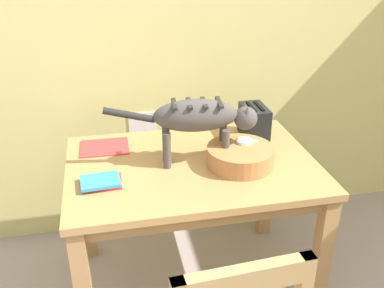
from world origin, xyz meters
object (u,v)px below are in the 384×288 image
(cat, at_px, (201,118))
(magazine, at_px, (104,147))
(wicker_basket, at_px, (240,156))
(coffee_mug, at_px, (245,147))
(book_stack, at_px, (101,182))
(dining_table, at_px, (192,180))
(toaster, at_px, (254,122))
(saucer_bowl, at_px, (243,157))

(cat, bearing_deg, magazine, -113.25)
(wicker_basket, bearing_deg, coffee_mug, 52.25)
(coffee_mug, bearing_deg, book_stack, -172.13)
(dining_table, distance_m, toaster, 0.48)
(magazine, distance_m, toaster, 0.80)
(cat, bearing_deg, toaster, 128.73)
(wicker_basket, bearing_deg, book_stack, -175.83)
(dining_table, distance_m, saucer_bowl, 0.28)
(coffee_mug, height_order, magazine, coffee_mug)
(cat, bearing_deg, coffee_mug, 90.10)
(wicker_basket, bearing_deg, magazine, 153.11)
(wicker_basket, xyz_separation_m, toaster, (0.17, 0.29, 0.04))
(cat, distance_m, coffee_mug, 0.27)
(book_stack, distance_m, wicker_basket, 0.65)
(dining_table, xyz_separation_m, magazine, (-0.41, 0.25, 0.10))
(magazine, bearing_deg, cat, -27.59)
(dining_table, relative_size, book_stack, 6.47)
(cat, bearing_deg, wicker_basket, 74.45)
(saucer_bowl, height_order, toaster, toaster)
(dining_table, xyz_separation_m, cat, (0.04, 0.00, 0.32))
(dining_table, height_order, book_stack, book_stack)
(saucer_bowl, bearing_deg, book_stack, -172.08)
(dining_table, distance_m, book_stack, 0.46)
(cat, height_order, toaster, cat)
(dining_table, distance_m, magazine, 0.49)
(magazine, distance_m, wicker_basket, 0.70)
(saucer_bowl, bearing_deg, wicker_basket, -124.89)
(coffee_mug, xyz_separation_m, toaster, (0.13, 0.24, 0.02))
(coffee_mug, bearing_deg, cat, 174.39)
(magazine, bearing_deg, saucer_bowl, -20.89)
(dining_table, bearing_deg, cat, 2.28)
(coffee_mug, distance_m, magazine, 0.72)
(dining_table, relative_size, toaster, 5.93)
(magazine, xyz_separation_m, toaster, (0.79, -0.02, 0.08))
(book_stack, height_order, toaster, toaster)
(coffee_mug, bearing_deg, saucer_bowl, -180.00)
(dining_table, height_order, wicker_basket, wicker_basket)
(dining_table, distance_m, wicker_basket, 0.27)
(book_stack, bearing_deg, saucer_bowl, 7.92)
(magazine, bearing_deg, dining_table, -30.23)
(dining_table, relative_size, wicker_basket, 3.75)
(dining_table, xyz_separation_m, wicker_basket, (0.22, -0.07, 0.14))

